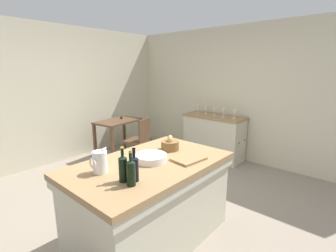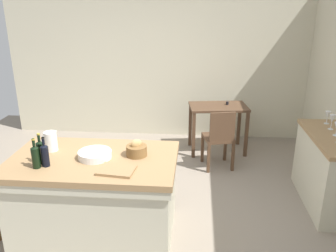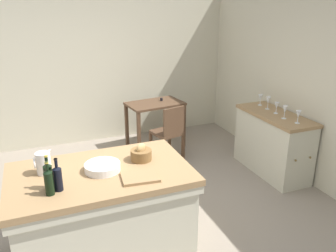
{
  "view_description": "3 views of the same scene",
  "coord_description": "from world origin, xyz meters",
  "px_view_note": "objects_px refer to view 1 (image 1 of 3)",
  "views": [
    {
      "loc": [
        -1.95,
        -2.1,
        1.79
      ],
      "look_at": [
        0.53,
        0.08,
        1.02
      ],
      "focal_mm": 26.12,
      "sensor_mm": 36.0,
      "label": 1
    },
    {
      "loc": [
        0.68,
        -3.5,
        2.34
      ],
      "look_at": [
        0.36,
        0.24,
        0.99
      ],
      "focal_mm": 37.45,
      "sensor_mm": 36.0,
      "label": 2
    },
    {
      "loc": [
        -0.81,
        -3.31,
        2.35
      ],
      "look_at": [
        0.52,
        0.04,
        1.05
      ],
      "focal_mm": 36.98,
      "sensor_mm": 36.0,
      "label": 3
    }
  ],
  "objects_px": {
    "writing_desk": "(118,126)",
    "wine_glass_far_right": "(198,107)",
    "wine_bottle_dark": "(134,168)",
    "wine_bottle_amber": "(123,168)",
    "cutting_board": "(188,159)",
    "island_table": "(150,198)",
    "wine_glass_far_left": "(234,112)",
    "wine_glass_left": "(223,111)",
    "pitcher": "(100,162)",
    "wine_glass_middle": "(214,110)",
    "bread_basket": "(170,145)",
    "wine_bottle_green": "(131,172)",
    "wash_bowl": "(151,158)",
    "wooden_chair": "(139,140)",
    "wine_glass_right": "(206,108)",
    "side_cabinet": "(214,137)"
  },
  "relations": [
    {
      "from": "pitcher",
      "to": "bread_basket",
      "type": "xyz_separation_m",
      "value": [
        0.9,
        -0.05,
        -0.04
      ]
    },
    {
      "from": "cutting_board",
      "to": "wine_bottle_dark",
      "type": "height_order",
      "value": "wine_bottle_dark"
    },
    {
      "from": "pitcher",
      "to": "wine_bottle_dark",
      "type": "bearing_deg",
      "value": -75.21
    },
    {
      "from": "writing_desk",
      "to": "pitcher",
      "type": "xyz_separation_m",
      "value": [
        -1.83,
        -2.16,
        0.34
      ]
    },
    {
      "from": "writing_desk",
      "to": "pitcher",
      "type": "bearing_deg",
      "value": -130.36
    },
    {
      "from": "wine_bottle_dark",
      "to": "wine_bottle_amber",
      "type": "relative_size",
      "value": 0.96
    },
    {
      "from": "bread_basket",
      "to": "wine_bottle_green",
      "type": "height_order",
      "value": "wine_bottle_green"
    },
    {
      "from": "wooden_chair",
      "to": "wine_glass_right",
      "type": "distance_m",
      "value": 1.52
    },
    {
      "from": "wine_glass_far_right",
      "to": "writing_desk",
      "type": "bearing_deg",
      "value": 140.27
    },
    {
      "from": "bread_basket",
      "to": "wine_bottle_green",
      "type": "relative_size",
      "value": 0.72
    },
    {
      "from": "bread_basket",
      "to": "wine_bottle_dark",
      "type": "height_order",
      "value": "wine_bottle_dark"
    },
    {
      "from": "cutting_board",
      "to": "island_table",
      "type": "bearing_deg",
      "value": 138.67
    },
    {
      "from": "wine_bottle_amber",
      "to": "wine_glass_middle",
      "type": "height_order",
      "value": "wine_bottle_amber"
    },
    {
      "from": "island_table",
      "to": "wash_bowl",
      "type": "relative_size",
      "value": 5.04
    },
    {
      "from": "writing_desk",
      "to": "wine_glass_far_right",
      "type": "height_order",
      "value": "wine_glass_far_right"
    },
    {
      "from": "island_table",
      "to": "wine_glass_far_right",
      "type": "height_order",
      "value": "wine_glass_far_right"
    },
    {
      "from": "pitcher",
      "to": "wine_bottle_green",
      "type": "xyz_separation_m",
      "value": [
        0.02,
        -0.4,
        0.01
      ]
    },
    {
      "from": "pitcher",
      "to": "wine_glass_middle",
      "type": "distance_m",
      "value": 3.16
    },
    {
      "from": "side_cabinet",
      "to": "wooden_chair",
      "type": "height_order",
      "value": "wooden_chair"
    },
    {
      "from": "side_cabinet",
      "to": "wine_glass_far_right",
      "type": "distance_m",
      "value": 0.7
    },
    {
      "from": "wine_glass_left",
      "to": "wine_bottle_dark",
      "type": "bearing_deg",
      "value": -164.75
    },
    {
      "from": "wine_glass_far_left",
      "to": "wine_glass_left",
      "type": "xyz_separation_m",
      "value": [
        -0.04,
        0.21,
        0.01
      ]
    },
    {
      "from": "cutting_board",
      "to": "wine_glass_left",
      "type": "distance_m",
      "value": 2.42
    },
    {
      "from": "wine_bottle_dark",
      "to": "wine_glass_right",
      "type": "height_order",
      "value": "wine_bottle_dark"
    },
    {
      "from": "wine_bottle_amber",
      "to": "wash_bowl",
      "type": "bearing_deg",
      "value": 18.07
    },
    {
      "from": "wine_bottle_dark",
      "to": "wine_glass_far_right",
      "type": "xyz_separation_m",
      "value": [
        3.03,
        1.44,
        0.0
      ]
    },
    {
      "from": "pitcher",
      "to": "wine_glass_left",
      "type": "distance_m",
      "value": 3.07
    },
    {
      "from": "cutting_board",
      "to": "wine_bottle_amber",
      "type": "bearing_deg",
      "value": 171.51
    },
    {
      "from": "side_cabinet",
      "to": "pitcher",
      "type": "bearing_deg",
      "value": -168.03
    },
    {
      "from": "island_table",
      "to": "wine_glass_far_left",
      "type": "relative_size",
      "value": 9.94
    },
    {
      "from": "wine_glass_right",
      "to": "wine_glass_far_left",
      "type": "bearing_deg",
      "value": -92.24
    },
    {
      "from": "wine_glass_left",
      "to": "wine_glass_middle",
      "type": "height_order",
      "value": "wine_glass_left"
    },
    {
      "from": "island_table",
      "to": "wine_glass_right",
      "type": "relative_size",
      "value": 9.07
    },
    {
      "from": "island_table",
      "to": "bread_basket",
      "type": "distance_m",
      "value": 0.64
    },
    {
      "from": "wine_bottle_dark",
      "to": "wine_glass_far_left",
      "type": "xyz_separation_m",
      "value": [
        2.98,
        0.59,
        0.0
      ]
    },
    {
      "from": "wine_bottle_green",
      "to": "wine_glass_middle",
      "type": "distance_m",
      "value": 3.24
    },
    {
      "from": "side_cabinet",
      "to": "cutting_board",
      "type": "xyz_separation_m",
      "value": [
        -2.29,
        -1.06,
        0.44
      ]
    },
    {
      "from": "pitcher",
      "to": "wine_glass_right",
      "type": "distance_m",
      "value": 3.22
    },
    {
      "from": "wine_bottle_green",
      "to": "wine_glass_far_right",
      "type": "relative_size",
      "value": 1.8
    },
    {
      "from": "cutting_board",
      "to": "wine_glass_far_left",
      "type": "bearing_deg",
      "value": 15.56
    },
    {
      "from": "side_cabinet",
      "to": "wine_glass_right",
      "type": "height_order",
      "value": "wine_glass_right"
    },
    {
      "from": "writing_desk",
      "to": "wine_glass_right",
      "type": "relative_size",
      "value": 5.29
    },
    {
      "from": "wine_bottle_green",
      "to": "wine_glass_far_left",
      "type": "relative_size",
      "value": 1.74
    },
    {
      "from": "wash_bowl",
      "to": "bread_basket",
      "type": "bearing_deg",
      "value": 12.54
    },
    {
      "from": "wine_bottle_dark",
      "to": "writing_desk",
      "type": "bearing_deg",
      "value": 55.34
    },
    {
      "from": "wine_glass_middle",
      "to": "wine_glass_right",
      "type": "bearing_deg",
      "value": 85.55
    },
    {
      "from": "wine_bottle_dark",
      "to": "side_cabinet",
      "type": "bearing_deg",
      "value": 18.73
    },
    {
      "from": "wine_bottle_green",
      "to": "wine_glass_middle",
      "type": "height_order",
      "value": "wine_bottle_green"
    },
    {
      "from": "wine_bottle_dark",
      "to": "wine_glass_middle",
      "type": "distance_m",
      "value": 3.16
    },
    {
      "from": "cutting_board",
      "to": "wine_bottle_dark",
      "type": "xyz_separation_m",
      "value": [
        -0.68,
        0.05,
        0.1
      ]
    }
  ]
}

